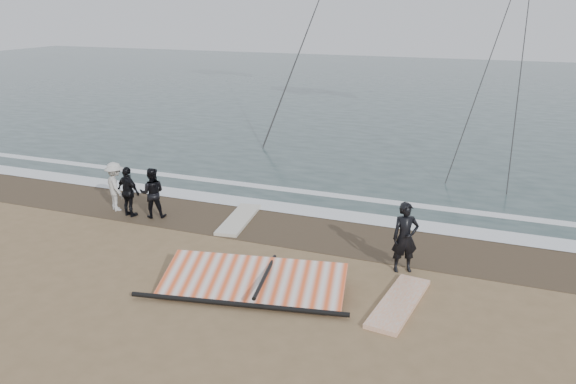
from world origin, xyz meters
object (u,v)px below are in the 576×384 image
man_main (405,237)px  board_cream (239,219)px  sail_rig (253,281)px  board_white (399,303)px

man_main → board_cream: size_ratio=0.70×
sail_rig → board_white: bearing=8.4°
board_cream → sail_rig: (2.12, -3.63, 0.14)m
board_white → sail_rig: 3.24m
man_main → sail_rig: (-2.99, -2.13, -0.67)m
sail_rig → man_main: bearing=35.5°
man_main → board_cream: 5.38m
board_cream → sail_rig: size_ratio=0.53×
man_main → sail_rig: 3.73m
board_white → board_cream: 6.19m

